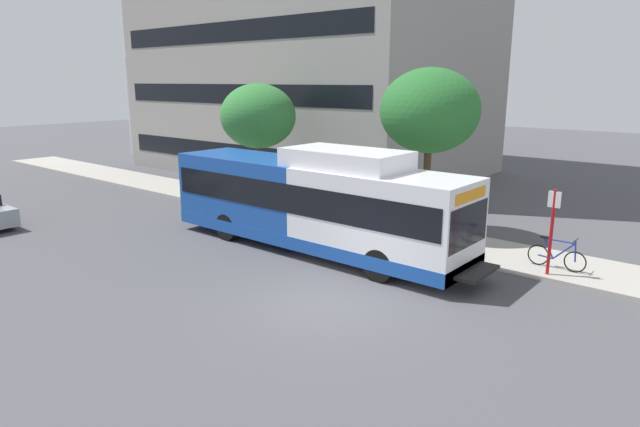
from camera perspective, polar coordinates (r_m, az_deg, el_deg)
ground_plane at (r=20.47m, az=-16.97°, el=-3.44°), size 120.00×120.00×0.00m
sidewalk_curb at (r=23.51m, az=0.14°, el=-0.47°), size 3.00×56.00×0.14m
transit_bus at (r=18.94m, az=-0.66°, el=1.14°), size 2.58×12.25×3.65m
bus_stop_sign_pole at (r=17.54m, az=22.96°, el=-1.16°), size 0.10×0.36×2.60m
bicycle_parked at (r=18.44m, az=23.38°, el=-4.03°), size 0.52×1.76×1.02m
street_tree_near_stop at (r=21.06m, az=11.34°, el=10.40°), size 3.70×3.70×6.15m
street_tree_mid_block at (r=26.45m, az=-6.45°, el=10.00°), size 3.57×3.57×5.55m
lattice_comm_tower at (r=46.99m, az=-19.40°, el=19.34°), size 1.10×1.10×32.86m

